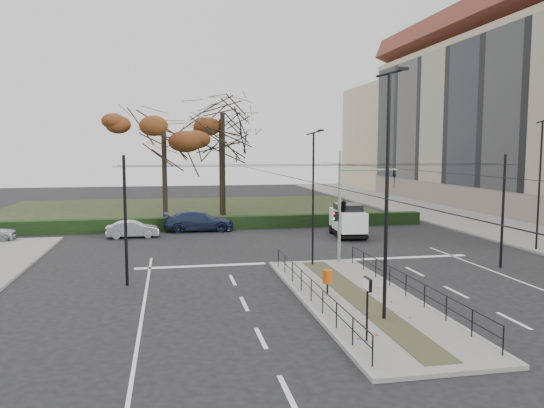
{
  "coord_description": "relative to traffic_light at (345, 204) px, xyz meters",
  "views": [
    {
      "loc": [
        -7.58,
        -22.82,
        6.25
      ],
      "look_at": [
        -1.93,
        6.36,
        3.18
      ],
      "focal_mm": 35.0,
      "sensor_mm": 36.0,
      "label": 1
    }
  ],
  "objects": [
    {
      "name": "ground",
      "position": [
        -1.76,
        -4.5,
        -3.29
      ],
      "size": [
        140.0,
        140.0,
        0.0
      ],
      "primitive_type": "plane",
      "color": "black",
      "rests_on": "ground"
    },
    {
      "name": "median_island",
      "position": [
        -1.76,
        -7.0,
        -3.22
      ],
      "size": [
        4.4,
        15.0,
        0.14
      ],
      "primitive_type": "cube",
      "color": "slate",
      "rests_on": "ground"
    },
    {
      "name": "sidewalk_east",
      "position": [
        16.24,
        17.5,
        -3.22
      ],
      "size": [
        8.0,
        90.0,
        0.14
      ],
      "primitive_type": "cube",
      "color": "slate",
      "rests_on": "ground"
    },
    {
      "name": "park",
      "position": [
        -7.76,
        27.5,
        -3.24
      ],
      "size": [
        38.0,
        26.0,
        0.1
      ],
      "primitive_type": "cube",
      "color": "black",
      "rests_on": "ground"
    },
    {
      "name": "hedge",
      "position": [
        -7.76,
        14.1,
        -2.79
      ],
      "size": [
        38.0,
        1.0,
        1.0
      ],
      "primitive_type": "cube",
      "color": "black",
      "rests_on": "ground"
    },
    {
      "name": "apartment_block",
      "position": [
        26.2,
        19.47,
        7.1
      ],
      "size": [
        13.09,
        52.1,
        21.64
      ],
      "color": "#C6B68F",
      "rests_on": "ground"
    },
    {
      "name": "median_railing",
      "position": [
        -1.76,
        -7.1,
        -2.32
      ],
      "size": [
        4.14,
        13.24,
        0.92
      ],
      "color": "black",
      "rests_on": "median_island"
    },
    {
      "name": "catenary",
      "position": [
        -1.76,
        -2.88,
        0.13
      ],
      "size": [
        20.0,
        34.0,
        6.0
      ],
      "color": "black",
      "rests_on": "ground"
    },
    {
      "name": "traffic_light",
      "position": [
        0.0,
        0.0,
        0.0
      ],
      "size": [
        3.72,
        2.07,
        5.42
      ],
      "color": "gray",
      "rests_on": "median_island"
    },
    {
      "name": "litter_bin",
      "position": [
        -2.88,
        -6.29,
        -2.4
      ],
      "size": [
        0.41,
        0.41,
        1.06
      ],
      "color": "black",
      "rests_on": "median_island"
    },
    {
      "name": "info_panel",
      "position": [
        -3.24,
        -11.76,
        -1.54
      ],
      "size": [
        0.12,
        0.54,
        2.06
      ],
      "color": "black",
      "rests_on": "median_island"
    },
    {
      "name": "streetlamp_median_near",
      "position": [
        -1.78,
        -9.77,
        1.4
      ],
      "size": [
        0.75,
        0.15,
        8.95
      ],
      "color": "black",
      "rests_on": "median_island"
    },
    {
      "name": "streetlamp_median_far",
      "position": [
        -1.92,
        -0.48,
        0.48
      ],
      "size": [
        0.6,
        0.12,
        7.15
      ],
      "color": "black",
      "rests_on": "median_island"
    },
    {
      "name": "streetlamp_sidewalk",
      "position": [
        12.76,
        1.13,
        0.91
      ],
      "size": [
        0.67,
        0.14,
        8.0
      ],
      "color": "black",
      "rests_on": "sidewalk_east"
    },
    {
      "name": "parked_car_second",
      "position": [
        -11.98,
        11.17,
        -2.69
      ],
      "size": [
        3.7,
        1.37,
        1.21
      ],
      "primitive_type": "imported",
      "rotation": [
        0.0,
        0.0,
        1.6
      ],
      "color": "#AAADB2",
      "rests_on": "ground"
    },
    {
      "name": "parked_car_third",
      "position": [
        -7.2,
        13.4,
        -2.52
      ],
      "size": [
        5.38,
        2.34,
        1.54
      ],
      "primitive_type": "imported",
      "rotation": [
        0.0,
        0.0,
        1.54
      ],
      "color": "#1D2845",
      "rests_on": "ground"
    },
    {
      "name": "white_van",
      "position": [
        3.19,
        8.68,
        -2.06
      ],
      "size": [
        2.35,
        4.54,
        2.36
      ],
      "color": "white",
      "rests_on": "ground"
    },
    {
      "name": "rust_tree",
      "position": [
        -9.77,
        20.99,
        4.5
      ],
      "size": [
        9.17,
        9.17,
        10.13
      ],
      "color": "black",
      "rests_on": "park"
    },
    {
      "name": "bare_tree_center",
      "position": [
        -4.4,
        22.42,
        5.66
      ],
      "size": [
        7.36,
        7.36,
        12.7
      ],
      "color": "black",
      "rests_on": "park"
    },
    {
      "name": "bare_tree_near",
      "position": [
        -4.48,
        22.98,
        5.12
      ],
      "size": [
        6.37,
        6.37,
        11.94
      ],
      "color": "black",
      "rests_on": "park"
    }
  ]
}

